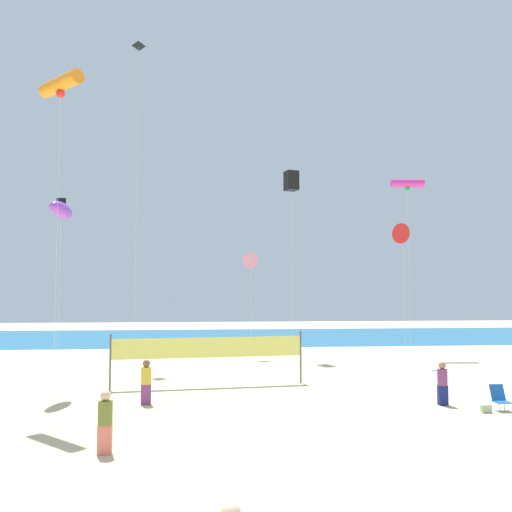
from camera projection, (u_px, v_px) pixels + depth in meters
ground_plane at (294, 435)px, 15.84m from camera, size 120.00×120.00×0.00m
ocean_band at (233, 337)px, 50.53m from camera, size 120.00×20.00×0.01m
beachgoer_mustard_shirt at (146, 381)px, 20.21m from camera, size 0.38×0.38×1.67m
beachgoer_plum_shirt at (442, 382)px, 20.12m from camera, size 0.37×0.37×1.60m
beachgoer_olive_shirt at (105, 420)px, 14.05m from camera, size 0.38×0.38×1.65m
folding_beach_chair at (500, 397)px, 19.23m from camera, size 0.52×0.65×0.89m
volleyball_net at (209, 349)px, 24.15m from camera, size 8.61×1.04×2.40m
beach_handbag at (486, 409)px, 18.79m from camera, size 0.34×0.17×0.27m
kite_violet_inflatable at (61, 210)px, 23.11m from camera, size 0.92×2.05×8.27m
kite_magenta_tube at (407, 184)px, 37.01m from camera, size 2.30×0.68×11.98m
kite_black_diamond at (139, 51)px, 34.76m from camera, size 0.70×0.72×20.37m
kite_orange_tube at (61, 85)px, 20.32m from camera, size 2.04×2.07×12.37m
kite_red_delta at (403, 234)px, 32.09m from camera, size 1.13×1.27×8.31m
kite_pink_delta at (251, 261)px, 35.48m from camera, size 1.09×0.61×6.79m
kite_black_box at (291, 181)px, 35.73m from camera, size 0.99×0.99×12.25m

